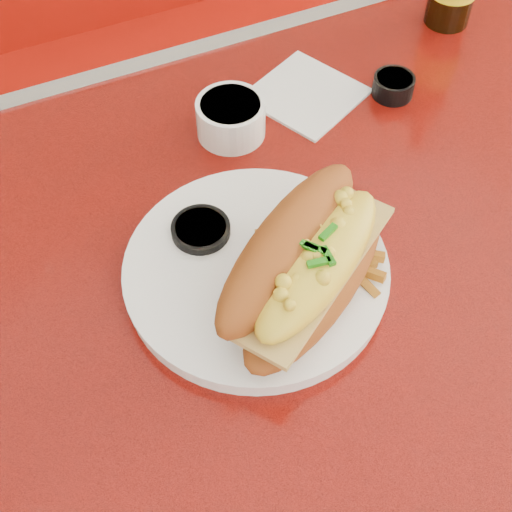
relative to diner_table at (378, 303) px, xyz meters
name	(u,v)px	position (x,y,z in m)	size (l,w,h in m)	color
ground	(337,467)	(0.00, 0.00, -0.61)	(8.00, 8.00, 0.00)	beige
diner_table	(378,303)	(0.00, 0.00, 0.00)	(1.23, 0.83, 0.77)	red
booth_bench_far	(179,112)	(0.00, 0.81, -0.32)	(1.20, 0.51, 0.90)	#A5140B
dinner_plate	(256,272)	(-0.18, 0.00, 0.17)	(0.38, 0.38, 0.02)	white
mac_hoagie	(306,263)	(-0.15, -0.04, 0.23)	(0.27, 0.23, 0.11)	#964918
fries_pile	(319,242)	(-0.11, -0.01, 0.20)	(0.12, 0.11, 0.04)	orange
fork	(308,240)	(-0.11, 0.01, 0.18)	(0.04, 0.13, 0.00)	silver
gravy_ramekin	(231,117)	(-0.11, 0.22, 0.19)	(0.11, 0.11, 0.05)	white
sauce_cup_left	(201,235)	(-0.21, 0.07, 0.18)	(0.08, 0.08, 0.03)	black
sauce_cup_right	(394,85)	(0.11, 0.20, 0.18)	(0.07, 0.07, 0.03)	black
paper_napkin	(306,94)	(0.01, 0.25, 0.16)	(0.13, 0.13, 0.00)	white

